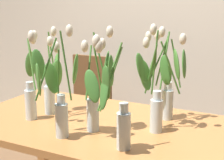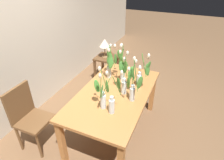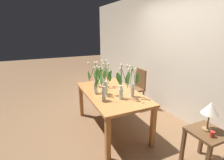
% 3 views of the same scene
% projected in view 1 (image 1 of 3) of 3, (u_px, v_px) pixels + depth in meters
% --- Properties ---
extents(room_wall_rear, '(9.00, 0.10, 2.70)m').
position_uv_depth(room_wall_rear, '(177.00, 9.00, 3.15)').
color(room_wall_rear, beige).
rests_on(room_wall_rear, ground).
extents(dining_table, '(1.60, 0.90, 0.74)m').
position_uv_depth(dining_table, '(99.00, 137.00, 1.98)').
color(dining_table, '#B7753D').
rests_on(dining_table, ground).
extents(tulip_vase_0, '(0.25, 0.18, 0.58)m').
position_uv_depth(tulip_vase_0, '(156.00, 93.00, 1.79)').
color(tulip_vase_0, silver).
rests_on(tulip_vase_0, dining_table).
extents(tulip_vase_1, '(0.22, 0.24, 0.58)m').
position_uv_depth(tulip_vase_1, '(59.00, 98.00, 1.71)').
color(tulip_vase_1, silver).
rests_on(tulip_vase_1, dining_table).
extents(tulip_vase_2, '(0.14, 0.18, 0.54)m').
position_uv_depth(tulip_vase_2, '(52.00, 87.00, 2.07)').
color(tulip_vase_2, silver).
rests_on(tulip_vase_2, dining_table).
extents(tulip_vase_3, '(0.13, 0.19, 0.56)m').
position_uv_depth(tulip_vase_3, '(117.00, 114.00, 1.54)').
color(tulip_vase_3, silver).
rests_on(tulip_vase_3, dining_table).
extents(tulip_vase_4, '(0.26, 0.22, 0.53)m').
position_uv_depth(tulip_vase_4, '(32.00, 89.00, 1.98)').
color(tulip_vase_4, silver).
rests_on(tulip_vase_4, dining_table).
extents(tulip_vase_5, '(0.15, 0.26, 0.57)m').
position_uv_depth(tulip_vase_5, '(97.00, 94.00, 1.77)').
color(tulip_vase_5, silver).
rests_on(tulip_vase_5, dining_table).
extents(tulip_vase_6, '(0.23, 0.19, 0.56)m').
position_uv_depth(tulip_vase_6, '(165.00, 82.00, 1.95)').
color(tulip_vase_6, silver).
rests_on(tulip_vase_6, dining_table).
extents(dining_chair, '(0.41, 0.41, 0.93)m').
position_uv_depth(dining_chair, '(87.00, 100.00, 3.13)').
color(dining_chair, brown).
rests_on(dining_chair, ground).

